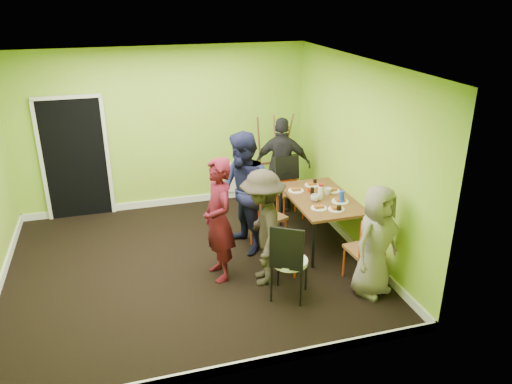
# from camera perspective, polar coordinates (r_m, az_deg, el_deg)

# --- Properties ---
(ground) EXTENTS (5.00, 5.00, 0.00)m
(ground) POSITION_cam_1_polar(r_m,az_deg,el_deg) (7.24, -7.57, -8.33)
(ground) COLOR black
(ground) RESTS_ON ground
(room_walls) EXTENTS (5.04, 4.54, 2.82)m
(room_walls) POSITION_cam_1_polar(r_m,az_deg,el_deg) (6.83, -8.24, -1.03)
(room_walls) COLOR #9BBB30
(room_walls) RESTS_ON ground
(dining_table) EXTENTS (0.90, 1.50, 0.75)m
(dining_table) POSITION_cam_1_polar(r_m,az_deg,el_deg) (7.57, 7.43, -0.97)
(dining_table) COLOR black
(dining_table) RESTS_ON ground
(chair_left_far) EXTENTS (0.56, 0.56, 1.03)m
(chair_left_far) POSITION_cam_1_polar(r_m,az_deg,el_deg) (7.39, 0.94, -2.38)
(chair_left_far) COLOR #F14916
(chair_left_far) RESTS_ON ground
(chair_left_near) EXTENTS (0.59, 0.59, 1.09)m
(chair_left_near) POSITION_cam_1_polar(r_m,az_deg,el_deg) (6.80, 2.25, -4.38)
(chair_left_near) COLOR #F14916
(chair_left_near) RESTS_ON ground
(chair_back_end) EXTENTS (0.43, 0.51, 1.03)m
(chair_back_end) POSITION_cam_1_polar(r_m,az_deg,el_deg) (8.50, 3.55, 2.09)
(chair_back_end) COLOR #F14916
(chair_back_end) RESTS_ON ground
(chair_front_end) EXTENTS (0.44, 0.45, 1.00)m
(chair_front_end) POSITION_cam_1_polar(r_m,az_deg,el_deg) (6.66, 12.63, -6.05)
(chair_front_end) COLOR #F14916
(chair_front_end) RESTS_ON ground
(chair_bentwood) EXTENTS (0.56, 0.57, 1.06)m
(chair_bentwood) POSITION_cam_1_polar(r_m,az_deg,el_deg) (6.20, 3.73, -7.59)
(chair_bentwood) COLOR black
(chair_bentwood) RESTS_ON ground
(easel) EXTENTS (0.67, 0.63, 1.68)m
(easel) POSITION_cam_1_polar(r_m,az_deg,el_deg) (8.81, 1.96, 3.59)
(easel) COLOR brown
(easel) RESTS_ON ground
(plate_near_left) EXTENTS (0.24, 0.24, 0.01)m
(plate_near_left) POSITION_cam_1_polar(r_m,az_deg,el_deg) (7.74, 4.58, 0.16)
(plate_near_left) COLOR white
(plate_near_left) RESTS_ON dining_table
(plate_near_right) EXTENTS (0.23, 0.23, 0.01)m
(plate_near_right) POSITION_cam_1_polar(r_m,az_deg,el_deg) (7.17, 7.20, -1.83)
(plate_near_right) COLOR white
(plate_near_right) RESTS_ON dining_table
(plate_far_back) EXTENTS (0.23, 0.23, 0.01)m
(plate_far_back) POSITION_cam_1_polar(r_m,az_deg,el_deg) (7.98, 6.42, 0.80)
(plate_far_back) COLOR white
(plate_far_back) RESTS_ON dining_table
(plate_far_front) EXTENTS (0.23, 0.23, 0.01)m
(plate_far_front) POSITION_cam_1_polar(r_m,az_deg,el_deg) (7.16, 9.16, -1.96)
(plate_far_front) COLOR white
(plate_far_front) RESTS_ON dining_table
(plate_wall_back) EXTENTS (0.24, 0.24, 0.01)m
(plate_wall_back) POSITION_cam_1_polar(r_m,az_deg,el_deg) (7.79, 8.70, 0.14)
(plate_wall_back) COLOR white
(plate_wall_back) RESTS_ON dining_table
(plate_wall_front) EXTENTS (0.25, 0.25, 0.01)m
(plate_wall_front) POSITION_cam_1_polar(r_m,az_deg,el_deg) (7.43, 9.59, -1.06)
(plate_wall_front) COLOR white
(plate_wall_front) RESTS_ON dining_table
(thermos) EXTENTS (0.07, 0.07, 0.20)m
(thermos) POSITION_cam_1_polar(r_m,az_deg,el_deg) (7.46, 7.38, -0.05)
(thermos) COLOR white
(thermos) RESTS_ON dining_table
(blue_bottle) EXTENTS (0.07, 0.07, 0.18)m
(blue_bottle) POSITION_cam_1_polar(r_m,az_deg,el_deg) (7.38, 9.77, -0.55)
(blue_bottle) COLOR #1838B8
(blue_bottle) RESTS_ON dining_table
(orange_bottle) EXTENTS (0.04, 0.04, 0.07)m
(orange_bottle) POSITION_cam_1_polar(r_m,az_deg,el_deg) (7.72, 6.00, 0.28)
(orange_bottle) COLOR #F14916
(orange_bottle) RESTS_ON dining_table
(glass_mid) EXTENTS (0.06, 0.06, 0.10)m
(glass_mid) POSITION_cam_1_polar(r_m,az_deg,el_deg) (7.64, 6.44, 0.16)
(glass_mid) COLOR black
(glass_mid) RESTS_ON dining_table
(glass_back) EXTENTS (0.06, 0.06, 0.10)m
(glass_back) POSITION_cam_1_polar(r_m,az_deg,el_deg) (7.97, 6.75, 1.10)
(glass_back) COLOR black
(glass_back) RESTS_ON dining_table
(glass_front) EXTENTS (0.07, 0.07, 0.08)m
(glass_front) POSITION_cam_1_polar(r_m,az_deg,el_deg) (7.11, 9.46, -1.84)
(glass_front) COLOR black
(glass_front) RESTS_ON dining_table
(cup_a) EXTENTS (0.13, 0.13, 0.10)m
(cup_a) POSITION_cam_1_polar(r_m,az_deg,el_deg) (7.38, 6.75, -0.68)
(cup_a) COLOR white
(cup_a) RESTS_ON dining_table
(cup_b) EXTENTS (0.11, 0.11, 0.10)m
(cup_b) POSITION_cam_1_polar(r_m,az_deg,el_deg) (7.65, 8.22, 0.10)
(cup_b) COLOR white
(cup_b) RESTS_ON dining_table
(person_standing) EXTENTS (0.49, 0.67, 1.70)m
(person_standing) POSITION_cam_1_polar(r_m,az_deg,el_deg) (6.56, -4.30, -3.19)
(person_standing) COLOR #4E0D1A
(person_standing) RESTS_ON ground
(person_left_far) EXTENTS (0.88, 1.02, 1.81)m
(person_left_far) POSITION_cam_1_polar(r_m,az_deg,el_deg) (7.20, -1.42, -0.23)
(person_left_far) COLOR #161838
(person_left_far) RESTS_ON ground
(person_left_near) EXTENTS (0.77, 1.11, 1.57)m
(person_left_near) POSITION_cam_1_polar(r_m,az_deg,el_deg) (6.47, 0.75, -4.14)
(person_left_near) COLOR #2C251D
(person_left_near) RESTS_ON ground
(person_back_end) EXTENTS (1.05, 0.71, 1.66)m
(person_back_end) POSITION_cam_1_polar(r_m,az_deg,el_deg) (8.59, 3.01, 3.06)
(person_back_end) COLOR black
(person_back_end) RESTS_ON ground
(person_front_end) EXTENTS (0.85, 0.72, 1.47)m
(person_front_end) POSITION_cam_1_polar(r_m,az_deg,el_deg) (6.43, 13.55, -5.49)
(person_front_end) COLOR gray
(person_front_end) RESTS_ON ground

